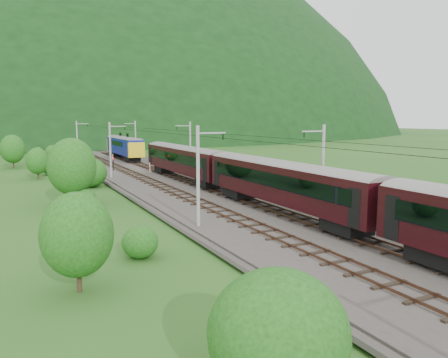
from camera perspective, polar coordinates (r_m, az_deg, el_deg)
name	(u,v)px	position (r m, az deg, el deg)	size (l,w,h in m)	color
ground	(264,221)	(38.07, 5.29, -5.54)	(600.00, 600.00, 0.00)	#255219
railbed	(215,200)	(46.63, -1.21, -2.81)	(14.00, 220.00, 0.30)	#38332D
track_left	(194,200)	(45.63, -3.93, -2.79)	(2.40, 220.00, 0.27)	brown
track_right	(235,197)	(47.65, 1.40, -2.31)	(2.40, 220.00, 0.27)	brown
catenary_left	(111,149)	(64.96, -14.57, 3.85)	(2.54, 192.28, 8.00)	gray
catenary_right	(190,146)	(68.56, -4.49, 4.28)	(2.54, 192.28, 8.00)	gray
overhead_wires	(215,135)	(45.85, -1.23, 5.75)	(4.83, 198.00, 0.03)	black
mountain_main	(41,133)	(292.19, -22.84, 5.59)	(504.00, 360.00, 244.00)	black
train	(283,176)	(39.37, 7.69, 0.41)	(3.19, 128.34, 5.55)	black
hazard_post_near	(113,158)	(90.31, -14.33, 2.72)	(0.15, 0.15, 1.43)	red
hazard_post_far	(150,167)	(70.20, -9.67, 1.49)	(0.17, 0.17, 1.60)	red
signal	(113,163)	(74.02, -14.27, 2.04)	(0.24, 0.24, 2.14)	black
vegetation_left	(70,184)	(42.32, -19.50, -0.60)	(12.79, 139.22, 6.97)	#194311
vegetation_right	(271,174)	(58.91, 6.11, 0.65)	(5.99, 91.61, 3.15)	#194311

